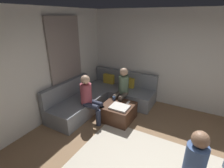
{
  "coord_description": "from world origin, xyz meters",
  "views": [
    {
      "loc": [
        0.36,
        -1.93,
        2.5
      ],
      "look_at": [
        -1.63,
        1.63,
        0.85
      ],
      "focal_mm": 27.16,
      "sensor_mm": 36.0,
      "label": 1
    }
  ],
  "objects_px": {
    "sectional_couch": "(103,96)",
    "person_on_couch_back": "(122,88)",
    "ottoman": "(118,112)",
    "game_remote": "(128,102)",
    "person_on_couch_side": "(89,97)",
    "coffee_mug": "(114,98)",
    "person_on_armchair": "(202,167)"
  },
  "relations": [
    {
      "from": "game_remote",
      "to": "person_on_couch_back",
      "type": "distance_m",
      "value": 0.49
    },
    {
      "from": "game_remote",
      "to": "person_on_couch_side",
      "type": "height_order",
      "value": "person_on_couch_side"
    },
    {
      "from": "person_on_couch_back",
      "to": "person_on_couch_side",
      "type": "relative_size",
      "value": 1.0
    },
    {
      "from": "game_remote",
      "to": "person_on_couch_back",
      "type": "xyz_separation_m",
      "value": [
        -0.33,
        0.29,
        0.23
      ]
    },
    {
      "from": "ottoman",
      "to": "sectional_couch",
      "type": "bearing_deg",
      "value": 148.41
    },
    {
      "from": "person_on_couch_side",
      "to": "game_remote",
      "type": "bearing_deg",
      "value": 127.59
    },
    {
      "from": "person_on_armchair",
      "to": "person_on_couch_back",
      "type": "bearing_deg",
      "value": -143.61
    },
    {
      "from": "coffee_mug",
      "to": "person_on_couch_back",
      "type": "distance_m",
      "value": 0.39
    },
    {
      "from": "sectional_couch",
      "to": "person_on_couch_side",
      "type": "relative_size",
      "value": 2.12
    },
    {
      "from": "sectional_couch",
      "to": "person_on_armchair",
      "type": "relative_size",
      "value": 2.16
    },
    {
      "from": "person_on_armchair",
      "to": "game_remote",
      "type": "bearing_deg",
      "value": -143.55
    },
    {
      "from": "person_on_couch_back",
      "to": "person_on_armchair",
      "type": "height_order",
      "value": "person_on_couch_back"
    },
    {
      "from": "sectional_couch",
      "to": "person_on_armchair",
      "type": "bearing_deg",
      "value": -33.62
    },
    {
      "from": "coffee_mug",
      "to": "game_remote",
      "type": "bearing_deg",
      "value": 5.71
    },
    {
      "from": "ottoman",
      "to": "coffee_mug",
      "type": "bearing_deg",
      "value": 140.71
    },
    {
      "from": "coffee_mug",
      "to": "person_on_couch_back",
      "type": "relative_size",
      "value": 0.08
    },
    {
      "from": "sectional_couch",
      "to": "ottoman",
      "type": "xyz_separation_m",
      "value": [
        0.74,
        -0.46,
        -0.07
      ]
    },
    {
      "from": "sectional_couch",
      "to": "person_on_couch_side",
      "type": "xyz_separation_m",
      "value": [
        0.15,
        -0.84,
        0.38
      ]
    },
    {
      "from": "game_remote",
      "to": "person_on_couch_side",
      "type": "relative_size",
      "value": 0.12
    },
    {
      "from": "person_on_couch_side",
      "to": "ottoman",
      "type": "bearing_deg",
      "value": 122.36
    },
    {
      "from": "sectional_couch",
      "to": "person_on_couch_back",
      "type": "height_order",
      "value": "person_on_couch_back"
    },
    {
      "from": "coffee_mug",
      "to": "person_on_couch_back",
      "type": "height_order",
      "value": "person_on_couch_back"
    },
    {
      "from": "sectional_couch",
      "to": "person_on_couch_back",
      "type": "xyz_separation_m",
      "value": [
        0.6,
        0.06,
        0.38
      ]
    },
    {
      "from": "person_on_couch_side",
      "to": "person_on_couch_back",
      "type": "bearing_deg",
      "value": 153.28
    },
    {
      "from": "ottoman",
      "to": "person_on_couch_back",
      "type": "distance_m",
      "value": 0.7
    },
    {
      "from": "sectional_couch",
      "to": "person_on_couch_side",
      "type": "bearing_deg",
      "value": -79.98
    },
    {
      "from": "ottoman",
      "to": "coffee_mug",
      "type": "relative_size",
      "value": 8.0
    },
    {
      "from": "coffee_mug",
      "to": "person_on_armchair",
      "type": "bearing_deg",
      "value": -34.92
    },
    {
      "from": "ottoman",
      "to": "game_remote",
      "type": "distance_m",
      "value": 0.36
    },
    {
      "from": "ottoman",
      "to": "person_on_couch_side",
      "type": "height_order",
      "value": "person_on_couch_side"
    },
    {
      "from": "person_on_armchair",
      "to": "sectional_couch",
      "type": "bearing_deg",
      "value": -135.78
    },
    {
      "from": "person_on_couch_side",
      "to": "person_on_armchair",
      "type": "distance_m",
      "value": 2.69
    }
  ]
}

